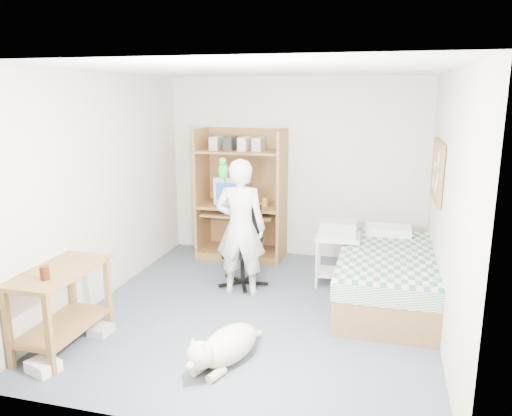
# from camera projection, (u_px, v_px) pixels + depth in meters

# --- Properties ---
(floor) EXTENTS (4.00, 4.00, 0.00)m
(floor) POSITION_uv_depth(u_px,v_px,m) (260.00, 310.00, 5.36)
(floor) COLOR #474F61
(floor) RESTS_ON ground
(wall_back) EXTENTS (3.60, 0.02, 2.50)m
(wall_back) POSITION_uv_depth(u_px,v_px,m) (295.00, 168.00, 6.96)
(wall_back) COLOR silver
(wall_back) RESTS_ON floor
(wall_right) EXTENTS (0.02, 4.00, 2.50)m
(wall_right) POSITION_uv_depth(u_px,v_px,m) (447.00, 207.00, 4.63)
(wall_right) COLOR silver
(wall_right) RESTS_ON floor
(wall_left) EXTENTS (0.02, 4.00, 2.50)m
(wall_left) POSITION_uv_depth(u_px,v_px,m) (103.00, 188.00, 5.52)
(wall_left) COLOR silver
(wall_left) RESTS_ON floor
(ceiling) EXTENTS (3.60, 4.00, 0.02)m
(ceiling) POSITION_uv_depth(u_px,v_px,m) (260.00, 70.00, 4.79)
(ceiling) COLOR white
(ceiling) RESTS_ON wall_back
(computer_hutch) EXTENTS (1.20, 0.63, 1.80)m
(computer_hutch) POSITION_uv_depth(u_px,v_px,m) (242.00, 199.00, 6.98)
(computer_hutch) COLOR brown
(computer_hutch) RESTS_ON floor
(bed) EXTENTS (1.02, 2.02, 0.66)m
(bed) POSITION_uv_depth(u_px,v_px,m) (386.00, 276.00, 5.55)
(bed) COLOR brown
(bed) RESTS_ON floor
(side_desk) EXTENTS (0.50, 1.00, 0.75)m
(side_desk) POSITION_uv_depth(u_px,v_px,m) (61.00, 296.00, 4.50)
(side_desk) COLOR brown
(side_desk) RESTS_ON floor
(corkboard) EXTENTS (0.04, 0.94, 0.66)m
(corkboard) POSITION_uv_depth(u_px,v_px,m) (437.00, 171.00, 5.44)
(corkboard) COLOR olive
(corkboard) RESTS_ON wall_right
(office_chair) EXTENTS (0.54, 0.54, 0.95)m
(office_chair) POSITION_uv_depth(u_px,v_px,m) (244.00, 257.00, 6.05)
(office_chair) COLOR black
(office_chair) RESTS_ON floor
(person) EXTENTS (0.60, 0.41, 1.58)m
(person) POSITION_uv_depth(u_px,v_px,m) (240.00, 228.00, 5.65)
(person) COLOR silver
(person) RESTS_ON floor
(parrot) EXTENTS (0.12, 0.20, 0.32)m
(parrot) POSITION_uv_depth(u_px,v_px,m) (223.00, 169.00, 5.56)
(parrot) COLOR #148A23
(parrot) RESTS_ON person
(dog) EXTENTS (0.54, 0.97, 0.38)m
(dog) POSITION_uv_depth(u_px,v_px,m) (225.00, 346.00, 4.28)
(dog) COLOR beige
(dog) RESTS_ON floor
(printer_cart) EXTENTS (0.53, 0.43, 0.62)m
(printer_cart) POSITION_uv_depth(u_px,v_px,m) (337.00, 252.00, 5.99)
(printer_cart) COLOR silver
(printer_cart) RESTS_ON floor
(printer) EXTENTS (0.43, 0.33, 0.18)m
(printer) POSITION_uv_depth(u_px,v_px,m) (338.00, 228.00, 5.92)
(printer) COLOR #AFAFAA
(printer) RESTS_ON printer_cart
(crt_monitor) EXTENTS (0.40, 0.43, 0.38)m
(crt_monitor) POSITION_uv_depth(u_px,v_px,m) (232.00, 189.00, 7.00)
(crt_monitor) COLOR beige
(crt_monitor) RESTS_ON computer_hutch
(keyboard) EXTENTS (0.47, 0.21, 0.03)m
(keyboard) POSITION_uv_depth(u_px,v_px,m) (242.00, 213.00, 6.86)
(keyboard) COLOR beige
(keyboard) RESTS_ON computer_hutch
(pencil_cup) EXTENTS (0.08, 0.08, 0.12)m
(pencil_cup) POSITION_uv_depth(u_px,v_px,m) (265.00, 202.00, 6.81)
(pencil_cup) COLOR gold
(pencil_cup) RESTS_ON computer_hutch
(drink_glass) EXTENTS (0.08, 0.08, 0.12)m
(drink_glass) POSITION_uv_depth(u_px,v_px,m) (45.00, 273.00, 4.19)
(drink_glass) COLOR #411A0A
(drink_glass) RESTS_ON side_desk
(floor_box_a) EXTENTS (0.30, 0.27, 0.10)m
(floor_box_a) POSITION_uv_depth(u_px,v_px,m) (43.00, 366.00, 4.18)
(floor_box_a) COLOR white
(floor_box_a) RESTS_ON floor
(floor_box_b) EXTENTS (0.19, 0.23, 0.08)m
(floor_box_b) POSITION_uv_depth(u_px,v_px,m) (101.00, 330.00, 4.83)
(floor_box_b) COLOR #BBBAB5
(floor_box_b) RESTS_ON floor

